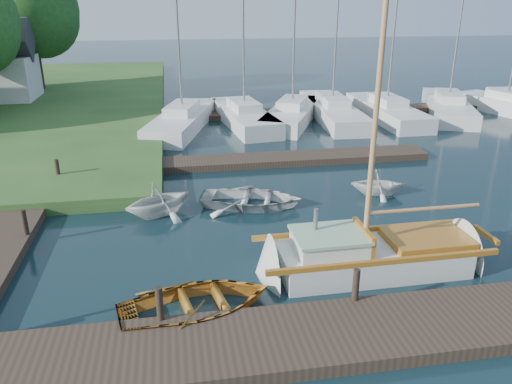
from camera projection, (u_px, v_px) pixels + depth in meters
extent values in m
plane|color=black|center=(256.00, 226.00, 16.21)|extent=(160.00, 160.00, 0.00)
cube|color=#32261C|center=(304.00, 338.00, 10.64)|extent=(18.00, 2.20, 0.30)
cube|color=#32261C|center=(11.00, 215.00, 16.72)|extent=(2.20, 18.00, 0.30)
cube|color=#32261C|center=(275.00, 159.00, 22.44)|extent=(14.00, 1.60, 0.30)
cube|color=#32261C|center=(365.00, 110.00, 32.43)|extent=(30.00, 1.60, 0.30)
cylinder|color=black|center=(160.00, 304.00, 10.89)|extent=(0.16, 0.16, 0.80)
cylinder|color=black|center=(356.00, 285.00, 11.60)|extent=(0.16, 0.16, 0.80)
cylinder|color=black|center=(25.00, 222.00, 14.84)|extent=(0.16, 0.16, 0.80)
cylinder|color=black|center=(58.00, 169.00, 19.43)|extent=(0.16, 0.16, 0.80)
cube|color=silver|center=(370.00, 262.00, 13.57)|extent=(5.02, 2.06, 0.90)
cone|color=silver|center=(472.00, 252.00, 14.09)|extent=(1.32, 1.97, 1.96)
cone|color=silver|center=(264.00, 272.00, 13.08)|extent=(1.02, 1.97, 1.96)
cube|color=#9A5A10|center=(359.00, 230.00, 14.25)|extent=(6.20, 0.19, 0.14)
cube|color=#9A5A10|center=(386.00, 262.00, 12.53)|extent=(6.20, 0.19, 0.14)
cube|color=#9A5A10|center=(486.00, 235.00, 13.96)|extent=(0.13, 1.10, 0.14)
cube|color=silver|center=(329.00, 243.00, 13.13)|extent=(1.82, 1.42, 0.44)
cube|color=#93B893|center=(330.00, 235.00, 13.04)|extent=(1.92, 1.52, 0.08)
cube|color=#9A5A10|center=(363.00, 238.00, 13.26)|extent=(0.14, 1.40, 0.60)
cylinder|color=slate|center=(316.00, 219.00, 13.14)|extent=(0.12, 0.12, 0.60)
cube|color=#9A5A10|center=(427.00, 239.00, 13.64)|extent=(2.22, 1.52, 0.20)
cylinder|color=#9A7141|center=(378.00, 90.00, 11.85)|extent=(0.14, 0.14, 8.40)
cylinder|color=#9A7141|center=(424.00, 209.00, 13.28)|extent=(3.20, 0.14, 0.10)
imported|color=#9A5A10|center=(197.00, 300.00, 11.61)|extent=(4.05, 3.24, 0.75)
imported|color=silver|center=(159.00, 197.00, 16.86)|extent=(3.13, 3.00, 1.27)
imported|color=silver|center=(251.00, 196.00, 17.66)|extent=(4.17, 3.48, 0.74)
imported|color=silver|center=(379.00, 181.00, 18.68)|extent=(2.36, 2.16, 1.05)
cube|color=silver|center=(183.00, 120.00, 28.28)|extent=(4.62, 9.09, 0.90)
cube|color=silver|center=(182.00, 108.00, 28.02)|extent=(2.22, 3.36, 0.50)
cylinder|color=slate|center=(177.00, 12.00, 26.17)|extent=(0.12, 0.12, 10.71)
cube|color=silver|center=(244.00, 117.00, 29.15)|extent=(3.17, 8.43, 0.90)
cube|color=silver|center=(244.00, 105.00, 28.90)|extent=(1.74, 3.03, 0.50)
cylinder|color=slate|center=(243.00, 15.00, 27.11)|extent=(0.12, 0.12, 10.35)
cube|color=silver|center=(292.00, 114.00, 29.75)|extent=(5.43, 8.33, 0.90)
cube|color=silver|center=(292.00, 103.00, 29.49)|extent=(2.47, 3.18, 0.50)
cylinder|color=slate|center=(295.00, 17.00, 27.75)|extent=(0.12, 0.12, 10.10)
cube|color=silver|center=(332.00, 111.00, 30.62)|extent=(2.81, 9.83, 0.90)
cube|color=silver|center=(333.00, 100.00, 30.37)|extent=(1.61, 3.48, 0.50)
cylinder|color=slate|center=(338.00, 3.00, 28.37)|extent=(0.12, 0.12, 11.50)
cube|color=silver|center=(386.00, 111.00, 30.52)|extent=(2.22, 8.50, 0.90)
cube|color=silver|center=(388.00, 100.00, 30.27)|extent=(1.41, 2.98, 0.50)
cylinder|color=slate|center=(395.00, 18.00, 28.56)|extent=(0.12, 0.12, 9.90)
cube|color=silver|center=(448.00, 107.00, 31.76)|extent=(5.38, 9.36, 0.90)
cube|color=silver|center=(450.00, 96.00, 31.51)|extent=(2.47, 3.50, 0.50)
cylinder|color=slate|center=(461.00, 14.00, 29.73)|extent=(0.12, 0.12, 10.31)
cube|color=silver|center=(506.00, 106.00, 32.12)|extent=(3.91, 7.24, 0.90)
cube|color=silver|center=(508.00, 95.00, 31.87)|extent=(1.98, 2.70, 0.50)
cylinder|color=#332114|center=(39.00, 64.00, 37.33)|extent=(0.36, 0.36, 3.67)
sphere|color=#1A4518|center=(31.00, 10.00, 35.96)|extent=(6.73, 6.73, 6.73)
sphere|color=#1A4518|center=(39.00, 18.00, 35.95)|extent=(5.71, 5.71, 5.71)
sphere|color=#1A4518|center=(25.00, 0.00, 36.01)|extent=(6.12, 6.12, 6.12)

